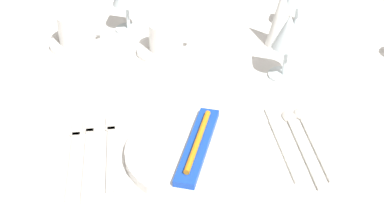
% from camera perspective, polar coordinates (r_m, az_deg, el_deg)
% --- Properties ---
extents(dining_table, '(1.80, 1.11, 0.74)m').
position_cam_1_polar(dining_table, '(1.19, 0.11, -0.35)').
color(dining_table, white).
rests_on(dining_table, ground).
extents(dinner_plate, '(0.26, 0.26, 0.02)m').
position_cam_1_polar(dinner_plate, '(0.93, 0.63, -4.77)').
color(dinner_plate, white).
rests_on(dinner_plate, dining_table).
extents(toothbrush_package, '(0.10, 0.21, 0.02)m').
position_cam_1_polar(toothbrush_package, '(0.92, 0.64, -3.97)').
color(toothbrush_package, blue).
rests_on(toothbrush_package, dinner_plate).
extents(fork_outer, '(0.02, 0.21, 0.00)m').
position_cam_1_polar(fork_outer, '(0.96, -8.77, -4.30)').
color(fork_outer, beige).
rests_on(fork_outer, dining_table).
extents(fork_inner, '(0.02, 0.23, 0.00)m').
position_cam_1_polar(fork_inner, '(0.96, -11.15, -4.86)').
color(fork_inner, beige).
rests_on(fork_inner, dining_table).
extents(fork_salad, '(0.02, 0.21, 0.00)m').
position_cam_1_polar(fork_salad, '(0.96, -12.65, -5.00)').
color(fork_salad, beige).
rests_on(fork_salad, dining_table).
extents(dinner_knife, '(0.03, 0.21, 0.00)m').
position_cam_1_polar(dinner_knife, '(0.97, 9.87, -3.90)').
color(dinner_knife, beige).
rests_on(dinner_knife, dining_table).
extents(spoon_soup, '(0.03, 0.23, 0.01)m').
position_cam_1_polar(spoon_soup, '(0.99, 11.42, -3.10)').
color(spoon_soup, beige).
rests_on(spoon_soup, dining_table).
extents(spoon_dessert, '(0.03, 0.22, 0.01)m').
position_cam_1_polar(spoon_dessert, '(1.01, 12.65, -2.64)').
color(spoon_dessert, beige).
rests_on(spoon_dessert, dining_table).
extents(saucer_left, '(0.14, 0.14, 0.01)m').
position_cam_1_polar(saucer_left, '(1.25, -2.77, 6.25)').
color(saucer_left, white).
rests_on(saucer_left, dining_table).
extents(coffee_cup_left, '(0.10, 0.08, 0.06)m').
position_cam_1_polar(coffee_cup_left, '(1.23, -2.74, 7.78)').
color(coffee_cup_left, white).
rests_on(coffee_cup_left, saucer_left).
extents(saucer_right, '(0.14, 0.14, 0.01)m').
position_cam_1_polar(saucer_right, '(1.31, -12.20, 6.86)').
color(saucer_right, white).
rests_on(saucer_right, dining_table).
extents(coffee_cup_right, '(0.11, 0.08, 0.07)m').
position_cam_1_polar(coffee_cup_right, '(1.29, -12.34, 8.41)').
color(coffee_cup_right, white).
rests_on(coffee_cup_right, saucer_right).
extents(wine_glass_centre, '(0.07, 0.07, 0.15)m').
position_cam_1_polar(wine_glass_centre, '(1.13, 10.31, 7.85)').
color(wine_glass_centre, silver).
rests_on(wine_glass_centre, dining_table).
extents(napkin_folded, '(0.06, 0.06, 0.16)m').
position_cam_1_polar(napkin_folded, '(1.27, 9.64, 9.87)').
color(napkin_folded, white).
rests_on(napkin_folded, dining_table).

